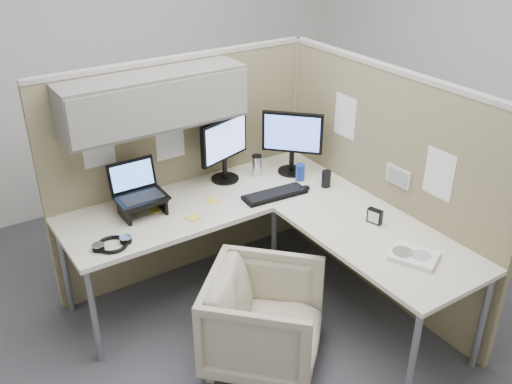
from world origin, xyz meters
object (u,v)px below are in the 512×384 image
desk (270,221)px  monitor_left (224,145)px  office_chair (264,315)px  keyboard (275,195)px

desk → monitor_left: bearing=88.2°
office_chair → monitor_left: bearing=27.1°
monitor_left → office_chair: bearing=-126.3°
monitor_left → keyboard: monitor_left is taller
desk → office_chair: desk is taller
desk → keyboard: size_ratio=4.46×
office_chair → keyboard: bearing=6.4°
monitor_left → keyboard: bearing=-86.9°
desk → monitor_left: size_ratio=4.29×
keyboard → monitor_left: bearing=115.7°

